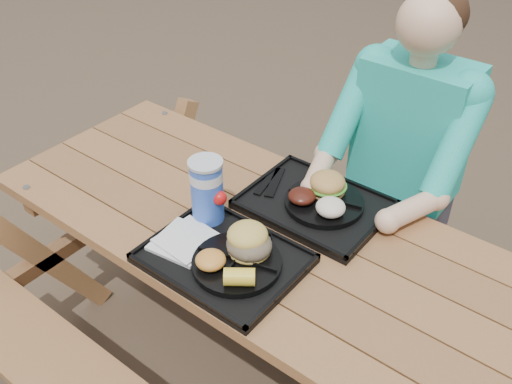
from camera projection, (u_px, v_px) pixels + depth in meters
The scene contains 18 objects.
ground at pixel (256, 369), 2.27m from camera, with size 60.00×60.00×0.00m, color #999999.
picnic_table at pixel (256, 305), 2.04m from camera, with size 1.80×1.49×0.75m, color #999999, non-canonical shape.
tray_near at pixel (224, 259), 1.68m from camera, with size 0.45×0.35×0.02m, color black.
tray_far at pixel (315, 205), 1.88m from camera, with size 0.45×0.35×0.02m, color black.
plate_near at pixel (237, 263), 1.63m from camera, with size 0.26×0.26×0.02m, color black.
plate_far at pixel (324, 202), 1.86m from camera, with size 0.26×0.26×0.02m, color black.
napkin_stack at pixel (184, 241), 1.71m from camera, with size 0.17×0.17×0.02m, color silver.
soda_cup at pixel (207, 192), 1.76m from camera, with size 0.10×0.10×0.20m, color blue.
condiment_bbq at pixel (249, 230), 1.75m from camera, with size 0.05×0.05×0.03m, color #320E05.
condiment_mustard at pixel (265, 239), 1.71m from camera, with size 0.04×0.04×0.03m, color #C99216.
sandwich at pixel (249, 234), 1.62m from camera, with size 0.13×0.13×0.13m, color gold, non-canonical shape.
mac_cheese at pixel (211, 260), 1.60m from camera, with size 0.09×0.09×0.04m, color gold.
corn_cob at pixel (239, 277), 1.54m from camera, with size 0.08×0.08×0.05m, color yellow, non-canonical shape.
cutlery_far at pixel (275, 182), 1.97m from camera, with size 0.03×0.17×0.01m, color black.
burger at pixel (328, 178), 1.86m from camera, with size 0.12×0.12×0.11m, color #BC8642, non-canonical shape.
baked_beans at pixel (302, 196), 1.84m from camera, with size 0.09×0.09×0.04m, color #41150D.
potato_salad at pixel (331, 207), 1.78m from camera, with size 0.09×0.09×0.05m, color #F1E4CC.
diner at pixel (400, 183), 2.19m from camera, with size 0.48×0.84×1.28m, color #1ABCBA, non-canonical shape.
Camera 1 is at (0.86, -1.10, 1.92)m, focal length 40.00 mm.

